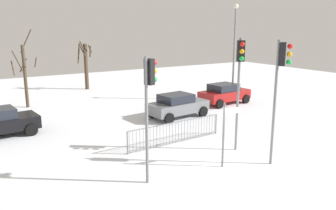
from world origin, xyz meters
The scene contains 11 objects.
ground_plane centered at (0.00, 0.00, 0.00)m, with size 60.00×60.00×0.00m, color white.
traffic_light_mid_left centered at (-3.08, 0.13, 3.37)m, with size 0.55×0.37×4.60m.
traffic_light_foreground_left centered at (2.04, -1.13, 3.70)m, with size 0.45×0.48×5.07m.
traffic_light_rear_left centered at (1.80, 0.88, 3.70)m, with size 0.43×0.51×5.08m.
direction_sign_post centered at (0.13, -0.22, 1.50)m, with size 0.79×0.16×2.65m.
pedestrian_guard_railing centered at (0.00, 3.20, 0.55)m, with size 5.32×0.39×1.07m.
car_grey_trailing centered at (2.72, 7.26, 0.77)m, with size 3.96×2.27×1.47m.
car_red_mid centered at (7.70, 8.67, 0.77)m, with size 3.94×2.23×1.47m.
street_lamp centered at (9.08, 9.33, 4.32)m, with size 0.36×0.36×7.10m.
bare_tree_left centered at (1.11, 19.61, 2.25)m, with size 1.50×1.49×4.26m.
bare_tree_centre centered at (-4.72, 14.98, 2.38)m, with size 1.66×1.62×5.33m.
Camera 1 is at (-8.72, -10.33, 5.62)m, focal length 37.24 mm.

